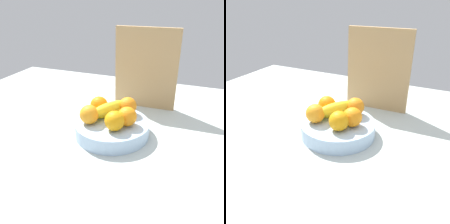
{
  "view_description": "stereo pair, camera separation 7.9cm",
  "coord_description": "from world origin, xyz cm",
  "views": [
    {
      "loc": [
        26.55,
        -71.68,
        48.71
      ],
      "look_at": [
        -2.09,
        2.87,
        9.5
      ],
      "focal_mm": 39.15,
      "sensor_mm": 36.0,
      "label": 1
    },
    {
      "loc": [
        33.81,
        -68.47,
        48.71
      ],
      "look_at": [
        -2.09,
        2.87,
        9.5
      ],
      "focal_mm": 39.15,
      "sensor_mm": 36.0,
      "label": 2
    }
  ],
  "objects": [
    {
      "name": "orange_front_left",
      "position": [
        0.86,
        -2.38,
        9.01
      ],
      "size": [
        7.03,
        7.03,
        7.03
      ],
      "primitive_type": "sphere",
      "color": "orange",
      "rests_on": "fruit_bowl"
    },
    {
      "name": "fruit_bowl",
      "position": [
        -2.09,
        2.87,
        2.75
      ],
      "size": [
        27.8,
        27.8,
        5.5
      ],
      "primitive_type": "cylinder",
      "color": "#A9C7E4",
      "rests_on": "ground_plane"
    },
    {
      "name": "orange_back_left",
      "position": [
        -9.29,
        7.52,
        9.01
      ],
      "size": [
        7.03,
        7.03,
        7.03
      ],
      "primitive_type": "sphere",
      "color": "orange",
      "rests_on": "fruit_bowl"
    },
    {
      "name": "cutting_board",
      "position": [
        2.69,
        32.44,
        18.0
      ],
      "size": [
        28.04,
        2.57,
        36.0
      ],
      "primitive_type": "cube",
      "rotation": [
        0.0,
        0.0,
        0.03
      ],
      "color": "tan",
      "rests_on": "ground_plane"
    },
    {
      "name": "orange_front_right",
      "position": [
        3.85,
        2.33,
        9.01
      ],
      "size": [
        7.03,
        7.03,
        7.03
      ],
      "primitive_type": "sphere",
      "color": "orange",
      "rests_on": "fruit_bowl"
    },
    {
      "name": "orange_center",
      "position": [
        1.36,
        10.9,
        9.01
      ],
      "size": [
        7.03,
        7.03,
        7.03
      ],
      "primitive_type": "sphere",
      "color": "orange",
      "rests_on": "fruit_bowl"
    },
    {
      "name": "orange_back_right",
      "position": [
        -9.42,
        -1.06,
        9.01
      ],
      "size": [
        7.03,
        7.03,
        7.03
      ],
      "primitive_type": "sphere",
      "color": "orange",
      "rests_on": "fruit_bowl"
    },
    {
      "name": "banana_bunch",
      "position": [
        -4.65,
        5.65,
        8.6
      ],
      "size": [
        15.11,
        16.85,
        6.2
      ],
      "color": "yellow",
      "rests_on": "fruit_bowl"
    },
    {
      "name": "ground_plane",
      "position": [
        0.0,
        0.0,
        -1.5
      ],
      "size": [
        180.0,
        140.0,
        3.0
      ],
      "primitive_type": "cube",
      "color": "#ACB7B3"
    }
  ]
}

